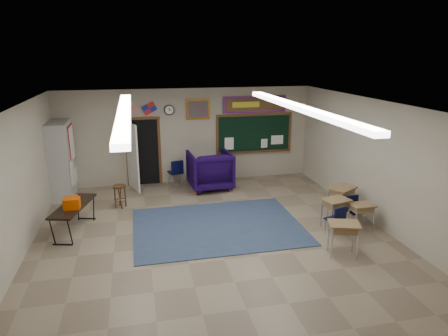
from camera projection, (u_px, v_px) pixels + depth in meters
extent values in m
plane|color=#83725A|center=(216.00, 242.00, 8.88)|extent=(9.00, 9.00, 0.00)
cube|color=#B4A792|center=(188.00, 136.00, 12.68)|extent=(8.00, 0.04, 3.00)
cube|color=#B4A792|center=(300.00, 303.00, 4.25)|extent=(8.00, 0.04, 3.00)
cube|color=#B4A792|center=(11.00, 192.00, 7.62)|extent=(0.04, 9.00, 3.00)
cube|color=#B4A792|center=(384.00, 166.00, 9.31)|extent=(0.04, 9.00, 3.00)
cube|color=silver|center=(215.00, 107.00, 8.05)|extent=(8.00, 9.00, 0.04)
cube|color=#303E5B|center=(218.00, 226.00, 9.67)|extent=(4.00, 3.00, 0.02)
cube|color=black|center=(144.00, 152.00, 12.50)|extent=(0.95, 0.04, 2.10)
cube|color=silver|center=(132.00, 157.00, 12.02)|extent=(0.35, 0.86, 2.05)
cube|color=brown|center=(254.00, 133.00, 13.12)|extent=(2.55, 0.05, 1.30)
cube|color=black|center=(254.00, 133.00, 13.10)|extent=(2.40, 0.03, 1.15)
cube|color=brown|center=(254.00, 151.00, 13.23)|extent=(2.40, 0.12, 0.04)
cube|color=red|center=(255.00, 104.00, 12.85)|extent=(2.10, 0.04, 0.55)
cube|color=brown|center=(255.00, 104.00, 12.84)|extent=(1.90, 0.03, 0.40)
cube|color=#9B601E|center=(198.00, 109.00, 12.49)|extent=(0.75, 0.05, 0.65)
cube|color=#A51466|center=(198.00, 109.00, 12.47)|extent=(0.62, 0.03, 0.52)
cylinder|color=black|center=(169.00, 110.00, 12.30)|extent=(0.32, 0.05, 0.32)
cylinder|color=white|center=(169.00, 110.00, 12.28)|extent=(0.26, 0.02, 0.26)
cube|color=#A7A7A3|center=(62.00, 160.00, 11.40)|extent=(0.55, 1.25, 2.20)
imported|color=black|center=(210.00, 170.00, 12.24)|extent=(1.32, 1.36, 1.17)
cube|color=olive|center=(336.00, 200.00, 9.41)|extent=(0.70, 0.59, 0.04)
cube|color=brown|center=(336.00, 204.00, 9.44)|extent=(0.61, 0.50, 0.12)
cube|color=olive|center=(342.00, 188.00, 10.07)|extent=(0.82, 0.76, 0.04)
cube|color=brown|center=(342.00, 192.00, 10.10)|extent=(0.71, 0.65, 0.13)
cube|color=olive|center=(344.00, 224.00, 8.09)|extent=(0.72, 0.61, 0.04)
cube|color=brown|center=(344.00, 229.00, 8.12)|extent=(0.62, 0.52, 0.12)
cube|color=olive|center=(362.00, 205.00, 9.30)|extent=(0.55, 0.41, 0.04)
cube|color=brown|center=(362.00, 209.00, 9.32)|extent=(0.48, 0.35, 0.11)
cube|color=black|center=(73.00, 206.00, 9.23)|extent=(0.94, 1.69, 0.04)
cube|color=#DC4603|center=(72.00, 203.00, 8.99)|extent=(0.36, 0.27, 0.25)
cylinder|color=#4B3116|center=(119.00, 186.00, 10.71)|extent=(0.35, 0.35, 0.04)
torus|color=#4B3116|center=(120.00, 200.00, 10.82)|extent=(0.29, 0.29, 0.02)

